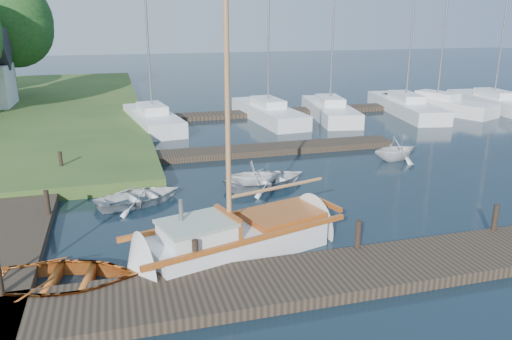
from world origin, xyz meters
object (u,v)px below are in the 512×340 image
object	(u,v)px
mooring_post_1	(195,255)
tender_b	(255,172)
mooring_post_3	(495,217)
marina_boat_6	(437,104)
tender_c	(267,177)
marina_boat_0	(153,118)
tree_7	(6,20)
marina_boat_2	(268,111)
mooring_post_2	(358,234)
dinghy	(61,275)
mooring_post_4	(47,202)
marina_boat_3	(330,109)
marina_boat_7	(493,102)
tender_a	(139,194)
mooring_post_5	(61,161)
sailboat	(241,239)
tender_d	(396,147)
marina_boat_5	(405,105)

from	to	relation	value
mooring_post_1	tender_b	size ratio (longest dim) A/B	0.38
mooring_post_1	tender_b	distance (m)	7.56
mooring_post_3	marina_boat_6	world-z (taller)	marina_boat_6
tender_c	marina_boat_6	distance (m)	20.55
marina_boat_0	tree_7	size ratio (longest dim) A/B	1.16
marina_boat_2	tree_7	xyz separation A→B (m)	(-16.89, 11.68, 5.63)
mooring_post_2	dinghy	bearing A→B (deg)	177.10
mooring_post_4	tree_7	size ratio (longest dim) A/B	0.09
marina_boat_3	tree_7	size ratio (longest dim) A/B	1.15
mooring_post_4	marina_boat_0	distance (m)	14.81
mooring_post_1	marina_boat_7	distance (m)	30.98
tender_a	marina_boat_2	distance (m)	16.08
mooring_post_2	dinghy	world-z (taller)	mooring_post_2
mooring_post_5	sailboat	distance (m)	10.30
mooring_post_3	mooring_post_4	distance (m)	13.93
tender_d	marina_boat_0	distance (m)	14.78
tender_d	marina_boat_6	xyz separation A→B (m)	(9.47, 10.42, -0.06)
tender_a	marina_boat_5	bearing A→B (deg)	-73.87
dinghy	marina_boat_0	distance (m)	19.09
tender_b	marina_boat_3	distance (m)	14.99
tender_d	marina_boat_5	distance (m)	12.52
tender_a	marina_boat_7	distance (m)	28.75
mooring_post_5	tree_7	distance (m)	22.32
marina_boat_5	marina_boat_6	xyz separation A→B (m)	(2.52, 0.00, -0.00)
marina_boat_5	sailboat	bearing A→B (deg)	146.79
mooring_post_5	tender_c	xyz separation A→B (m)	(7.91, -3.41, -0.35)
mooring_post_5	tree_7	world-z (taller)	tree_7
mooring_post_2	tender_a	distance (m)	8.22
mooring_post_1	tender_d	xyz separation A→B (m)	(10.83, 8.57, -0.08)
mooring_post_1	dinghy	size ratio (longest dim) A/B	0.21
marina_boat_0	marina_boat_7	size ratio (longest dim) A/B	0.94
mooring_post_1	mooring_post_5	xyz separation A→B (m)	(-4.00, 10.00, 0.00)
tender_a	marina_boat_6	distance (m)	25.00
marina_boat_7	tender_a	bearing A→B (deg)	120.37
sailboat	tree_7	bearing A→B (deg)	93.56
marina_boat_6	tender_a	bearing A→B (deg)	97.79
dinghy	marina_boat_7	distance (m)	33.42
mooring_post_5	mooring_post_2	bearing A→B (deg)	-49.64
mooring_post_3	marina_boat_5	xyz separation A→B (m)	(8.77, 18.99, -0.14)
marina_boat_2	mooring_post_4	bearing A→B (deg)	135.77
sailboat	dinghy	size ratio (longest dim) A/B	2.58
marina_boat_3	marina_boat_6	size ratio (longest dim) A/B	1.10
tender_d	marina_boat_7	distance (m)	17.18
tender_d	marina_boat_3	xyz separation A→B (m)	(1.24, 10.42, -0.05)
tender_a	marina_boat_7	size ratio (longest dim) A/B	0.27
sailboat	dinghy	xyz separation A→B (m)	(-4.75, -0.91, 0.05)
marina_boat_5	marina_boat_6	size ratio (longest dim) A/B	1.09
mooring_post_5	tender_c	size ratio (longest dim) A/B	0.24
mooring_post_1	mooring_post_2	xyz separation A→B (m)	(4.50, 0.00, 0.00)
mooring_post_2	tree_7	bearing A→B (deg)	113.50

